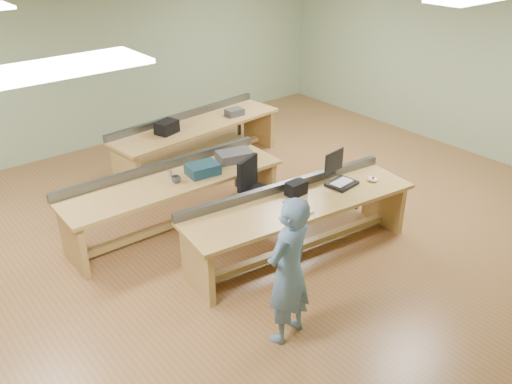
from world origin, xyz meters
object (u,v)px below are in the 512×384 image
Objects in this scene: camera_bag at (296,188)px; parts_bin_teal at (203,169)px; laptop_base at (342,184)px; person at (288,271)px; task_chair at (259,203)px; workbench_back at (197,134)px; mug at (176,179)px; workbench_front at (298,214)px; workbench_mid at (173,191)px; parts_bin_grey at (235,156)px; drinks_can at (170,175)px.

camera_bag is 0.62× the size of parts_bin_teal.
person is at bearing -158.14° from laptop_base.
laptop_base is at bearing -71.25° from task_chair.
mug is (-1.42, -1.68, 0.24)m from workbench_back.
parts_bin_teal is 0.42m from mug.
task_chair is at bearing -108.04° from workbench_back.
workbench_mid is (-0.88, 1.51, 0.00)m from workbench_front.
workbench_mid reaches higher than laptop_base.
task_chair reaches higher than parts_bin_grey.
person is 2.50m from parts_bin_teal.
workbench_mid is 2.58m from person.
parts_bin_grey is (1.24, 2.51, 0.01)m from person.
camera_bag is at bearing 66.79° from workbench_front.
laptop_base is 1.42× the size of camera_bag.
workbench_back is 26.09× the size of drinks_can.
workbench_front is 8.54× the size of laptop_base.
parts_bin_teal is 3.55× the size of mug.
laptop_base is at bearing -42.56° from workbench_mid.
workbench_front is 3.16× the size of task_chair.
parts_bin_grey is at bearing -109.70° from workbench_back.
laptop_base is at bearing -18.61° from camera_bag.
camera_bag is 1.58m from mug.
task_chair is 8.27× the size of drinks_can.
workbench_back is 2.31m from task_chair.
person is at bearing -104.74° from parts_bin_teal.
task_chair reaches higher than workbench_mid.
task_chair is 1.25m from drinks_can.
mug is (-1.02, -0.08, -0.02)m from parts_bin_grey.
workbench_mid is at bearing 129.07° from laptop_base.
person reaches higher than laptop_base.
workbench_mid is 26.40× the size of mug.
workbench_front is at bearing -56.62° from mug.
parts_bin_teal is (-0.57, 1.22, -0.02)m from camera_bag.
parts_bin_teal is (0.64, 2.42, 0.02)m from person.
workbench_back is (0.52, 3.05, 0.00)m from workbench_front.
task_chair is at bearing -47.54° from parts_bin_teal.
parts_bin_teal is (-1.01, -1.69, 0.26)m from workbench_back.
drinks_can is (-1.43, -1.54, 0.25)m from workbench_back.
task_chair is at bearing -37.33° from drinks_can.
workbench_mid is at bearing 121.67° from task_chair.
workbench_mid is 0.25m from drinks_can.
workbench_back is 7.54× the size of parts_bin_teal.
workbench_front is 1.95× the size of person.
person is at bearing -142.34° from task_chair.
laptop_base is (0.20, -3.09, 0.21)m from workbench_back.
workbench_front is at bearing -122.75° from camera_bag.
parts_bin_grey is at bearing 104.94° from laptop_base.
workbench_back is 26.78× the size of mug.
task_chair is at bearing 92.78° from camera_bag.
workbench_mid is 1.92× the size of person.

